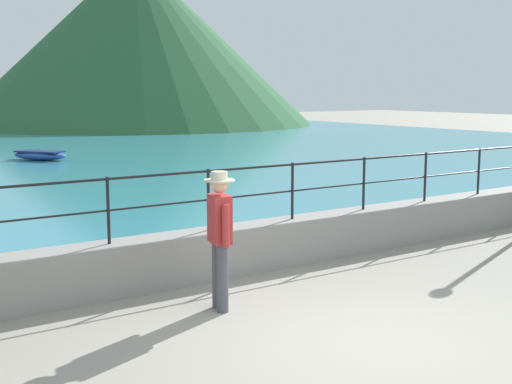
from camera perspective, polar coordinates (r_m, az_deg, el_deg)
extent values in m
plane|color=gray|center=(7.55, 8.69, -12.64)|extent=(120.00, 120.00, 0.00)
cube|color=gray|center=(9.90, -4.02, -5.24)|extent=(20.00, 0.56, 0.70)
cylinder|color=black|center=(9.08, -12.46, -1.55)|extent=(0.04, 0.04, 0.90)
cylinder|color=black|center=(9.74, -4.07, -0.67)|extent=(0.04, 0.04, 0.90)
cylinder|color=black|center=(10.59, 3.11, 0.09)|extent=(0.04, 0.04, 0.90)
cylinder|color=black|center=(11.57, 9.15, 0.73)|extent=(0.04, 0.04, 0.90)
cylinder|color=black|center=(12.67, 14.20, 1.26)|extent=(0.04, 0.04, 0.90)
cylinder|color=black|center=(13.85, 18.42, 1.70)|extent=(0.04, 0.04, 0.90)
cylinder|color=black|center=(9.68, -4.10, 1.78)|extent=(18.40, 0.04, 0.04)
cylinder|color=black|center=(9.74, -4.07, -0.67)|extent=(18.40, 0.03, 0.03)
cone|color=#285633|center=(53.63, -10.20, 12.57)|extent=(27.28, 27.28, 12.92)
cylinder|color=#4C4C56|center=(8.34, -2.88, -7.34)|extent=(0.15, 0.15, 0.86)
cylinder|color=#4C4C56|center=(8.51, -3.26, -7.02)|extent=(0.15, 0.15, 0.86)
cube|color=#B22D2D|center=(8.25, -3.11, -2.30)|extent=(0.30, 0.40, 0.60)
cylinder|color=#B22D2D|center=(8.04, -2.59, -2.89)|extent=(0.09, 0.09, 0.52)
cylinder|color=#B22D2D|center=(8.49, -3.60, -2.27)|extent=(0.09, 0.09, 0.52)
sphere|color=beige|center=(8.18, -3.14, 0.66)|extent=(0.22, 0.22, 0.22)
cylinder|color=beige|center=(8.18, -3.14, 1.00)|extent=(0.38, 0.38, 0.02)
cylinder|color=beige|center=(8.17, -3.14, 1.42)|extent=(0.20, 0.20, 0.10)
ellipsoid|color=#2D4C9E|center=(26.97, -17.90, 2.99)|extent=(2.08, 2.39, 0.36)
cube|color=navy|center=(26.95, -17.92, 3.31)|extent=(1.70, 1.94, 0.06)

